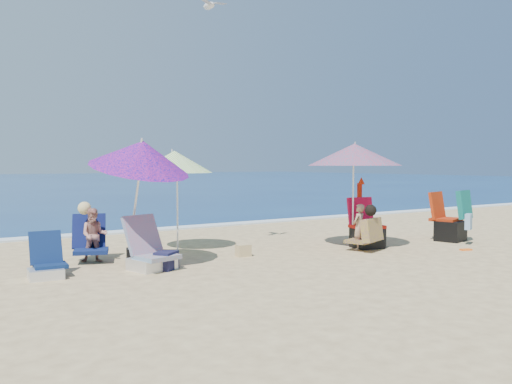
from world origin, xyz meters
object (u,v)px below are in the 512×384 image
chair_navy (47,266)px  person_left (93,235)px  furled_umbrella (360,206)px  camp_chair_right (451,223)px  chair_rainbow (151,255)px  person_center (364,228)px  umbrella_striped (175,162)px  umbrella_turquoise (354,155)px  umbrella_blue (141,155)px  camp_chair_left (366,233)px  seagull (209,5)px

chair_navy → person_left: 1.28m
furled_umbrella → camp_chair_right: 1.98m
chair_rainbow → person_center: person_center is taller
person_center → person_left: (-4.50, 1.63, 0.03)m
chair_rainbow → camp_chair_right: camp_chair_right is taller
umbrella_striped → chair_rainbow: size_ratio=2.14×
camp_chair_right → person_left: 7.12m
umbrella_turquoise → umbrella_blue: size_ratio=0.95×
umbrella_striped → person_left: umbrella_striped is taller
umbrella_blue → person_left: umbrella_blue is taller
camp_chair_left → camp_chair_right: size_ratio=0.85×
person_center → person_left: person_left is taller
camp_chair_right → seagull: seagull is taller
umbrella_striped → chair_rainbow: 2.29m
person_center → person_left: size_ratio=0.88×
umbrella_striped → camp_chair_right: bearing=-21.1°
furled_umbrella → chair_navy: (-6.09, -0.05, -0.57)m
camp_chair_left → seagull: 5.11m
umbrella_striped → chair_navy: umbrella_striped is taller
umbrella_striped → furled_umbrella: 3.86m
umbrella_turquoise → umbrella_blue: (-4.08, 0.39, -0.04)m
chair_rainbow → camp_chair_left: size_ratio=0.92×
furled_umbrella → camp_chair_right: (1.73, -0.91, -0.35)m
chair_rainbow → chair_navy: bearing=169.9°
umbrella_striped → chair_navy: size_ratio=2.91×
umbrella_turquoise → umbrella_striped: bearing=151.9°
umbrella_blue → umbrella_turquoise: bearing=-5.5°
umbrella_striped → camp_chair_right: (5.30, -2.05, -1.25)m
umbrella_blue → camp_chair_right: (6.40, -0.85, -1.35)m
furled_umbrella → camp_chair_left: furled_umbrella is taller
chair_navy → seagull: (3.01, 0.72, 4.27)m
furled_umbrella → chair_rainbow: (-4.64, -0.30, -0.52)m
umbrella_turquoise → person_left: bearing=164.6°
umbrella_striped → chair_rainbow: bearing=-126.5°
chair_navy → camp_chair_right: 7.87m
umbrella_turquoise → seagull: 3.81m
chair_navy → person_center: (5.41, -0.77, 0.25)m
furled_umbrella → chair_navy: 6.12m
umbrella_turquoise → camp_chair_left: (0.21, -0.13, -1.49)m
furled_umbrella → seagull: size_ratio=2.11×
camp_chair_left → camp_chair_right: (2.11, -0.33, 0.10)m
camp_chair_left → camp_chair_right: bearing=-9.0°
camp_chair_left → seagull: bearing=155.2°
chair_rainbow → person_left: (-0.55, 1.11, 0.23)m
seagull → camp_chair_right: bearing=-18.2°
person_center → camp_chair_right: bearing=-2.1°
umbrella_striped → person_left: (-1.61, -0.33, -1.19)m
umbrella_blue → chair_rainbow: (0.04, -0.24, -1.52)m
furled_umbrella → seagull: bearing=167.7°
umbrella_turquoise → chair_navy: size_ratio=3.14×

